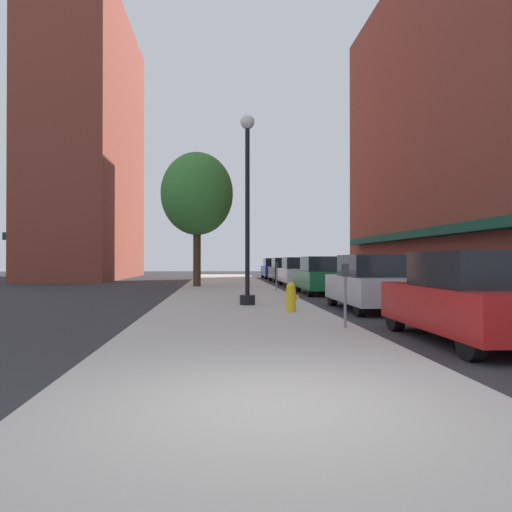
% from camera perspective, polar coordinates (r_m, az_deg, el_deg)
% --- Properties ---
extents(ground_plane, '(90.00, 90.00, 0.00)m').
position_cam_1_polar(ground_plane, '(23.24, 6.96, -4.18)').
color(ground_plane, '#2D2D30').
extents(sidewalk_slab, '(4.80, 50.00, 0.12)m').
position_cam_1_polar(sidewalk_slab, '(23.80, -3.03, -3.95)').
color(sidewalk_slab, '#B7B2A8').
rests_on(sidewalk_slab, ground).
extents(building_right_brick, '(6.80, 40.00, 21.82)m').
position_cam_1_polar(building_right_brick, '(32.32, 25.75, 16.45)').
color(building_right_brick, brown).
rests_on(building_right_brick, ground).
extents(building_far_background, '(6.80, 18.00, 21.57)m').
position_cam_1_polar(building_far_background, '(44.03, -18.38, 11.69)').
color(building_far_background, brown).
rests_on(building_far_background, ground).
extents(lamppost, '(0.48, 0.48, 5.90)m').
position_cam_1_polar(lamppost, '(15.55, -0.99, 5.80)').
color(lamppost, black).
rests_on(lamppost, sidewalk_slab).
extents(fire_hydrant, '(0.33, 0.26, 0.79)m').
position_cam_1_polar(fire_hydrant, '(13.43, 4.02, -4.67)').
color(fire_hydrant, gold).
rests_on(fire_hydrant, sidewalk_slab).
extents(parking_meter_near, '(0.14, 0.09, 1.31)m').
position_cam_1_polar(parking_meter_near, '(10.36, 10.16, -3.53)').
color(parking_meter_near, slate).
rests_on(parking_meter_near, sidewalk_slab).
extents(parking_meter_far, '(0.14, 0.09, 1.31)m').
position_cam_1_polar(parking_meter_far, '(22.26, 2.35, -1.90)').
color(parking_meter_far, slate).
rests_on(parking_meter_far, sidewalk_slab).
extents(tree_near, '(3.80, 3.80, 7.09)m').
position_cam_1_polar(tree_near, '(26.73, -6.76, 7.03)').
color(tree_near, '#422D1E').
rests_on(tree_near, sidewalk_slab).
extents(car_red, '(1.80, 4.30, 1.66)m').
position_cam_1_polar(car_red, '(9.84, 23.20, -4.48)').
color(car_red, black).
rests_on(car_red, ground).
extents(car_silver, '(1.80, 4.30, 1.66)m').
position_cam_1_polar(car_silver, '(15.27, 12.98, -3.07)').
color(car_silver, black).
rests_on(car_silver, ground).
extents(car_green, '(1.80, 4.30, 1.66)m').
position_cam_1_polar(car_green, '(22.22, 7.46, -2.26)').
color(car_green, black).
rests_on(car_green, ground).
extents(car_white, '(1.80, 4.30, 1.66)m').
position_cam_1_polar(car_white, '(28.70, 4.77, -1.86)').
color(car_white, black).
rests_on(car_white, ground).
extents(car_black, '(1.80, 4.30, 1.66)m').
position_cam_1_polar(car_black, '(34.39, 3.26, -1.63)').
color(car_black, black).
rests_on(car_black, ground).
extents(car_blue, '(1.80, 4.30, 1.66)m').
position_cam_1_polar(car_blue, '(40.89, 2.05, -1.45)').
color(car_blue, black).
rests_on(car_blue, ground).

